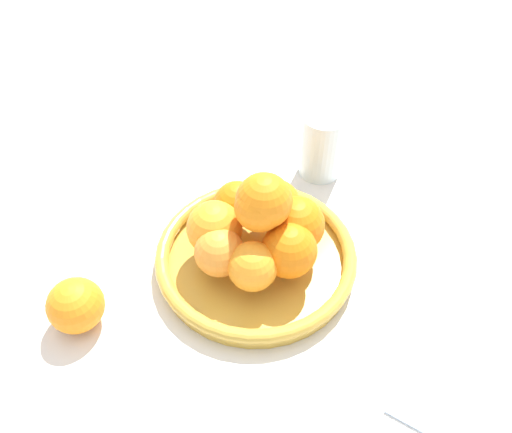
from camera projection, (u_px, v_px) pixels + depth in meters
name	position (u px, v px, depth m)	size (l,w,h in m)	color
ground_plane	(256.00, 263.00, 0.75)	(4.00, 4.00, 0.00)	silver
fruit_bowl	(256.00, 256.00, 0.74)	(0.30, 0.30, 0.03)	gold
orange_pile	(259.00, 225.00, 0.69)	(0.19, 0.18, 0.14)	orange
stray_orange	(76.00, 305.00, 0.65)	(0.07, 0.07, 0.07)	orange
drinking_glass	(322.00, 145.00, 0.85)	(0.07, 0.07, 0.12)	silver
napkin_folded	(468.00, 390.00, 0.61)	(0.16, 0.16, 0.01)	silver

